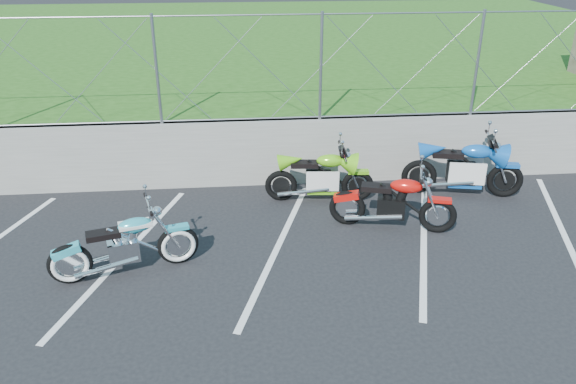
{
  "coord_description": "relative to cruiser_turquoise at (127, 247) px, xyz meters",
  "views": [
    {
      "loc": [
        -0.58,
        -6.8,
        4.58
      ],
      "look_at": [
        0.18,
        1.3,
        0.8
      ],
      "focal_mm": 35.0,
      "sensor_mm": 36.0,
      "label": 1
    }
  ],
  "objects": [
    {
      "name": "retaining_wall",
      "position": [
        2.26,
        3.07,
        0.22
      ],
      "size": [
        30.0,
        0.22,
        1.3
      ],
      "primitive_type": "cube",
      "color": "slate",
      "rests_on": "ground"
    },
    {
      "name": "sportbike_blue",
      "position": [
        5.9,
        2.16,
        0.07
      ],
      "size": [
        2.23,
        0.79,
        1.17
      ],
      "rotation": [
        0.0,
        0.0,
        -0.21
      ],
      "color": "black",
      "rests_on": "ground"
    },
    {
      "name": "sportbike_green",
      "position": [
        3.17,
        2.16,
        0.02
      ],
      "size": [
        2.02,
        0.72,
        1.05
      ],
      "rotation": [
        0.0,
        0.0,
        -0.09
      ],
      "color": "black",
      "rests_on": "ground"
    },
    {
      "name": "grass_field",
      "position": [
        2.26,
        13.07,
        0.22
      ],
      "size": [
        30.0,
        20.0,
        1.3
      ],
      "primitive_type": "cube",
      "color": "#224D14",
      "rests_on": "ground"
    },
    {
      "name": "chain_link_fence",
      "position": [
        2.26,
        3.07,
        1.87
      ],
      "size": [
        28.0,
        0.03,
        2.0
      ],
      "color": "gray",
      "rests_on": "retaining_wall"
    },
    {
      "name": "naked_orange",
      "position": [
        4.23,
        0.96,
        0.02
      ],
      "size": [
        2.07,
        0.82,
        1.06
      ],
      "rotation": [
        0.0,
        0.0,
        -0.29
      ],
      "color": "black",
      "rests_on": "ground"
    },
    {
      "name": "cruiser_turquoise",
      "position": [
        0.0,
        0.0,
        0.0
      ],
      "size": [
        2.11,
        0.77,
        1.07
      ],
      "rotation": [
        0.0,
        0.0,
        0.27
      ],
      "color": "black",
      "rests_on": "ground"
    },
    {
      "name": "ground",
      "position": [
        2.26,
        -0.43,
        -0.43
      ],
      "size": [
        90.0,
        90.0,
        0.0
      ],
      "primitive_type": "plane",
      "color": "black",
      "rests_on": "ground"
    },
    {
      "name": "parking_lines",
      "position": [
        3.46,
        0.57,
        -0.43
      ],
      "size": [
        18.29,
        4.31,
        0.01
      ],
      "color": "silver",
      "rests_on": "ground"
    }
  ]
}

